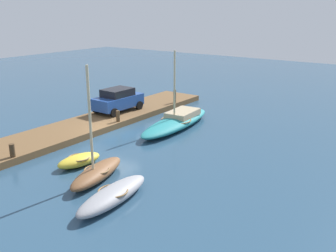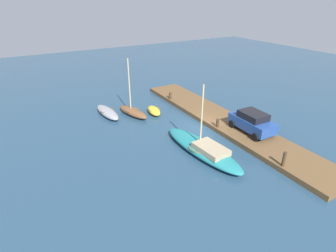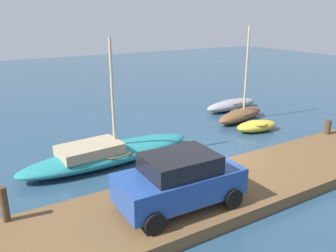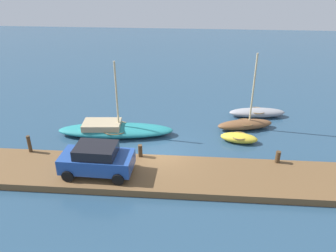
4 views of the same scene
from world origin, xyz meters
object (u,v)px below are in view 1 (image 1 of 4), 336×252
(sailboat_teal, at_px, (177,121))
(mooring_post_mid_west, at_px, (118,116))
(dinghy_yellow, at_px, (79,160))
(mooring_post_mid_east, at_px, (12,150))
(rowboat_grey, at_px, (113,195))
(rowboat_brown, at_px, (97,172))
(parked_car, at_px, (118,100))
(mooring_post_west, at_px, (175,96))

(sailboat_teal, relative_size, mooring_post_mid_west, 10.53)
(dinghy_yellow, distance_m, mooring_post_mid_east, 3.51)
(rowboat_grey, height_order, sailboat_teal, sailboat_teal)
(rowboat_brown, relative_size, parked_car, 1.40)
(mooring_post_west, distance_m, mooring_post_mid_east, 14.70)
(parked_car, bearing_deg, mooring_post_mid_west, 44.21)
(rowboat_brown, relative_size, sailboat_teal, 0.68)
(rowboat_brown, xyz_separation_m, parked_car, (-8.80, -6.80, 0.89))
(mooring_post_mid_east, bearing_deg, rowboat_grey, 90.17)
(dinghy_yellow, distance_m, rowboat_brown, 2.07)
(rowboat_brown, distance_m, sailboat_teal, 9.24)
(rowboat_grey, distance_m, parked_car, 13.44)
(rowboat_grey, distance_m, sailboat_teal, 10.96)
(rowboat_grey, bearing_deg, mooring_post_west, -159.39)
(mooring_post_mid_west, height_order, mooring_post_mid_east, mooring_post_mid_west)
(mooring_post_west, height_order, parked_car, parked_car)
(dinghy_yellow, bearing_deg, rowboat_grey, 75.11)
(mooring_post_mid_east, bearing_deg, sailboat_teal, 162.49)
(rowboat_grey, bearing_deg, dinghy_yellow, -118.92)
(sailboat_teal, relative_size, mooring_post_mid_east, 11.41)
(dinghy_yellow, height_order, parked_car, parked_car)
(rowboat_brown, bearing_deg, parked_car, -156.16)
(rowboat_brown, height_order, mooring_post_mid_east, rowboat_brown)
(mooring_post_west, bearing_deg, rowboat_grey, 25.75)
(sailboat_teal, relative_size, mooring_post_west, 7.46)
(mooring_post_mid_east, relative_size, parked_car, 0.18)
(mooring_post_mid_west, bearing_deg, parked_car, -137.34)
(mooring_post_mid_west, bearing_deg, dinghy_yellow, 25.78)
(mooring_post_mid_west, relative_size, mooring_post_mid_east, 1.08)
(rowboat_grey, distance_m, mooring_post_mid_east, 7.09)
(sailboat_teal, xyz_separation_m, mooring_post_west, (-4.41, -3.25, 0.51))
(mooring_post_mid_west, bearing_deg, sailboat_teal, 125.68)
(dinghy_yellow, xyz_separation_m, mooring_post_mid_east, (1.84, -2.96, 0.45))
(dinghy_yellow, xyz_separation_m, parked_car, (-8.16, -4.83, 0.98))
(sailboat_teal, height_order, mooring_post_west, sailboat_teal)
(mooring_post_west, height_order, mooring_post_mid_east, mooring_post_west)
(rowboat_brown, relative_size, mooring_post_west, 5.10)
(mooring_post_west, bearing_deg, rowboat_brown, 20.02)
(dinghy_yellow, distance_m, parked_car, 9.53)
(rowboat_brown, bearing_deg, mooring_post_mid_west, -157.80)
(rowboat_grey, bearing_deg, sailboat_teal, -164.67)
(mooring_post_west, height_order, mooring_post_mid_west, mooring_post_west)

